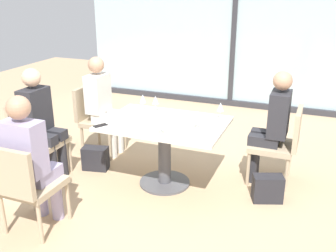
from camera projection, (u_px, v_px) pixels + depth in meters
ground_plane at (165, 183)px, 4.33m from camera, size 12.00×12.00×0.00m
window_wall_backdrop at (234, 38)px, 6.69m from camera, size 5.51×0.10×2.70m
dining_table_main at (165, 138)px, 4.14m from camera, size 1.28×0.90×0.73m
chair_side_end at (35, 135)px, 4.36m from camera, size 0.50×0.46×0.87m
chair_far_left at (96, 115)px, 5.00m from camera, size 0.50×0.46×0.87m
chair_far_right at (281, 141)px, 4.19m from camera, size 0.50×0.46×0.87m
chair_front_left at (25, 183)px, 3.32m from camera, size 0.46×0.50×0.87m
person_side_end at (41, 119)px, 4.25m from camera, size 0.39×0.34×1.26m
person_far_left at (102, 101)px, 4.89m from camera, size 0.39×0.34×1.26m
person_far_right at (273, 122)px, 4.16m from camera, size 0.39×0.34×1.26m
person_front_left at (30, 156)px, 3.34m from camera, size 0.34×0.39×1.26m
wine_glass_0 at (143, 99)px, 4.41m from camera, size 0.07×0.07×0.18m
wine_glass_1 at (161, 114)px, 3.90m from camera, size 0.07×0.07×0.18m
wine_glass_2 at (221, 107)px, 4.12m from camera, size 0.07×0.07×0.18m
wine_glass_3 at (161, 122)px, 3.69m from camera, size 0.07×0.07×0.18m
wine_glass_4 at (197, 116)px, 3.84m from camera, size 0.07×0.07×0.18m
wine_glass_5 at (155, 100)px, 4.36m from camera, size 0.07×0.07×0.18m
coffee_cup at (218, 123)px, 3.93m from camera, size 0.08×0.08×0.09m
cell_phone_on_table at (100, 125)px, 3.97m from camera, size 0.13×0.16×0.01m
handbag_0 at (3, 180)px, 4.11m from camera, size 0.34×0.28×0.28m
handbag_1 at (95, 158)px, 4.61m from camera, size 0.33×0.22×0.28m
handbag_2 at (268, 188)px, 3.94m from camera, size 0.34×0.26×0.28m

